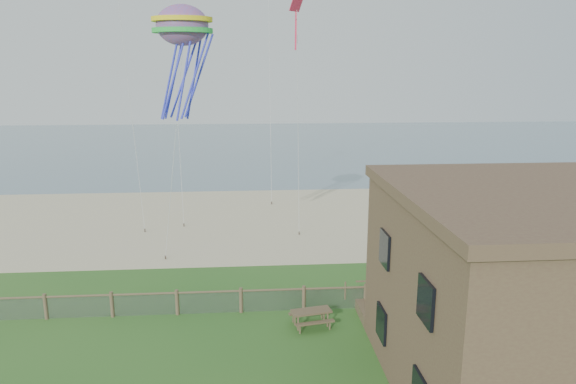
% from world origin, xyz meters
% --- Properties ---
extents(sand_beach, '(72.00, 20.00, 0.02)m').
position_xyz_m(sand_beach, '(0.00, 22.00, 0.00)').
color(sand_beach, '#C2B68C').
rests_on(sand_beach, ground).
extents(ocean, '(160.00, 68.00, 0.02)m').
position_xyz_m(ocean, '(0.00, 66.00, 0.00)').
color(ocean, slate).
rests_on(ocean, ground).
extents(chainlink_fence, '(36.20, 0.20, 1.25)m').
position_xyz_m(chainlink_fence, '(0.00, 6.00, 0.55)').
color(chainlink_fence, brown).
rests_on(chainlink_fence, ground).
extents(motel_deck, '(15.00, 2.00, 0.50)m').
position_xyz_m(motel_deck, '(13.00, 5.00, 0.25)').
color(motel_deck, brown).
rests_on(motel_deck, ground).
extents(picnic_table, '(2.01, 1.66, 0.75)m').
position_xyz_m(picnic_table, '(3.16, 4.41, 0.38)').
color(picnic_table, brown).
rests_on(picnic_table, ground).
extents(octopus_kite, '(3.21, 2.38, 6.29)m').
position_xyz_m(octopus_kite, '(-2.73, 10.55, 11.87)').
color(octopus_kite, red).
extents(kite_red, '(1.92, 1.92, 2.54)m').
position_xyz_m(kite_red, '(3.33, 13.80, 14.31)').
color(kite_red, '#DD2748').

